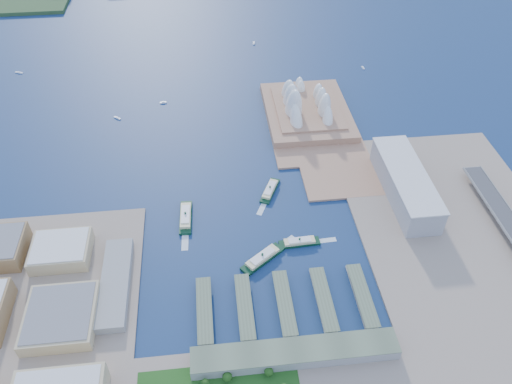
{
  "coord_description": "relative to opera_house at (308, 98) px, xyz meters",
  "views": [
    {
      "loc": [
        -49.89,
        -378.85,
        445.21
      ],
      "look_at": [
        1.97,
        88.22,
        18.0
      ],
      "focal_mm": 35.0,
      "sensor_mm": 36.0,
      "label": 1
    }
  ],
  "objects": [
    {
      "name": "boat_d",
      "position": [
        -490.35,
        192.33,
        -30.77
      ],
      "size": [
        14.68,
        8.37,
        2.45
      ],
      "primitive_type": null,
      "rotation": [
        0.0,
        0.0,
        1.19
      ],
      "color": "white",
      "rests_on": "ground"
    },
    {
      "name": "ferry_b",
      "position": [
        -82.38,
        -173.42,
        -27.26
      ],
      "size": [
        32.95,
        50.83,
        9.49
      ],
      "primitive_type": null,
      "rotation": [
        0.0,
        0.0,
        -0.44
      ],
      "color": "#0C311C",
      "rests_on": "ground"
    },
    {
      "name": "ferry_d",
      "position": [
        -59.64,
        -268.79,
        -27.37
      ],
      "size": [
        49.57,
        14.87,
        9.27
      ],
      "primitive_type": null,
      "rotation": [
        0.0,
        0.0,
        1.62
      ],
      "color": "#0C311C",
      "rests_on": "ground"
    },
    {
      "name": "boat_e",
      "position": [
        -57.03,
        261.95,
        -30.52
      ],
      "size": [
        5.18,
        12.41,
        2.96
      ],
      "primitive_type": null,
      "rotation": [
        0.0,
        0.0,
        -0.11
      ],
      "color": "white",
      "rests_on": "ground"
    },
    {
      "name": "ground",
      "position": [
        -105.0,
        -280.0,
        -32.0
      ],
      "size": [
        3000.0,
        3000.0,
        0.0
      ],
      "primitive_type": "plane",
      "color": "#0F204A",
      "rests_on": "ground"
    },
    {
      "name": "boat_c",
      "position": [
        130.96,
        141.21,
        -30.81
      ],
      "size": [
        4.0,
        10.79,
        2.38
      ],
      "primitive_type": null,
      "rotation": [
        0.0,
        0.0,
        3.23
      ],
      "color": "white",
      "rests_on": "ground"
    },
    {
      "name": "ferry_c",
      "position": [
        -106.42,
        -288.94,
        -26.57
      ],
      "size": [
        54.67,
        46.12,
        10.85
      ],
      "primitive_type": null,
      "rotation": [
        0.0,
        0.0,
        2.21
      ],
      "color": "#0C311C",
      "rests_on": "ground"
    },
    {
      "name": "west_land",
      "position": [
        -355.0,
        -385.0,
        -30.5
      ],
      "size": [
        220.0,
        390.0,
        3.0
      ],
      "primitive_type": "cube",
      "color": "gray",
      "rests_on": "ground"
    },
    {
      "name": "west_buildings",
      "position": [
        -355.0,
        -350.0,
        -15.5
      ],
      "size": [
        200.0,
        280.0,
        27.0
      ],
      "primitive_type": null,
      "color": "olive",
      "rests_on": "west_land"
    },
    {
      "name": "opera_house",
      "position": [
        0.0,
        0.0,
        0.0
      ],
      "size": [
        134.0,
        180.0,
        58.0
      ],
      "primitive_type": null,
      "color": "white",
      "rests_on": "peninsula"
    },
    {
      "name": "ferry_a",
      "position": [
        -193.74,
        -211.53,
        -26.57
      ],
      "size": [
        16.65,
        57.96,
        10.87
      ],
      "primitive_type": null,
      "rotation": [
        0.0,
        0.0,
        -0.04
      ],
      "color": "#0C311C",
      "rests_on": "ground"
    },
    {
      "name": "terminal_building",
      "position": [
        -90.0,
        -415.0,
        -23.0
      ],
      "size": [
        200.0,
        28.0,
        12.0
      ],
      "primitive_type": "cube",
      "color": "gray",
      "rests_on": "south_land"
    },
    {
      "name": "east_land",
      "position": [
        135.0,
        -330.0,
        -30.5
      ],
      "size": [
        240.0,
        500.0,
        3.0
      ],
      "primitive_type": "cube",
      "color": "gray",
      "rests_on": "ground"
    },
    {
      "name": "ferry_wharves",
      "position": [
        -91.0,
        -355.0,
        -27.35
      ],
      "size": [
        184.0,
        90.0,
        9.3
      ],
      "primitive_type": null,
      "color": "#536149",
      "rests_on": "ground"
    },
    {
      "name": "peninsula",
      "position": [
        2.5,
        -20.0,
        -30.5
      ],
      "size": [
        135.0,
        220.0,
        3.0
      ],
      "primitive_type": "cube",
      "color": "#A27558",
      "rests_on": "ground"
    },
    {
      "name": "boat_a",
      "position": [
        -300.31,
        24.88,
        -30.77
      ],
      "size": [
        11.96,
        10.5,
        2.46
      ],
      "primitive_type": null,
      "rotation": [
        0.0,
        0.0,
        0.89
      ],
      "color": "white",
      "rests_on": "ground"
    },
    {
      "name": "boat_b",
      "position": [
        -229.21,
        62.4,
        -30.58
      ],
      "size": [
        10.85,
        4.8,
        2.84
      ],
      "primitive_type": null,
      "rotation": [
        0.0,
        0.0,
        1.68
      ],
      "color": "white",
      "rests_on": "ground"
    },
    {
      "name": "toaster_building",
      "position": [
        90.0,
        -200.0,
        -11.5
      ],
      "size": [
        45.0,
        155.0,
        35.0
      ],
      "primitive_type": "cube",
      "color": "gray",
      "rests_on": "east_land"
    }
  ]
}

